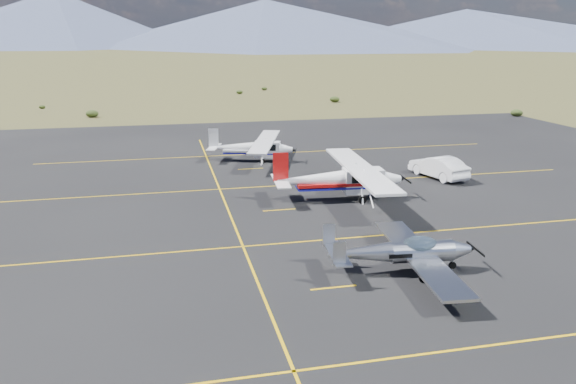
{
  "coord_description": "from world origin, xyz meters",
  "views": [
    {
      "loc": [
        -9.57,
        -23.96,
        10.17
      ],
      "look_at": [
        -2.85,
        5.77,
        1.6
      ],
      "focal_mm": 35.0,
      "sensor_mm": 36.0,
      "label": 1
    }
  ],
  "objects_px": {
    "aircraft_low_wing": "(404,252)",
    "aircraft_plain": "(252,147)",
    "sedan": "(438,167)",
    "aircraft_cessna": "(341,178)"
  },
  "relations": [
    {
      "from": "aircraft_low_wing",
      "to": "aircraft_plain",
      "type": "xyz_separation_m",
      "value": [
        -2.89,
        23.85,
        0.24
      ]
    },
    {
      "from": "aircraft_low_wing",
      "to": "aircraft_plain",
      "type": "relative_size",
      "value": 0.87
    },
    {
      "from": "aircraft_plain",
      "to": "sedan",
      "type": "height_order",
      "value": "aircraft_plain"
    },
    {
      "from": "sedan",
      "to": "aircraft_low_wing",
      "type": "bearing_deg",
      "value": 43.62
    },
    {
      "from": "aircraft_low_wing",
      "to": "aircraft_cessna",
      "type": "xyz_separation_m",
      "value": [
        0.75,
        11.49,
        0.46
      ]
    },
    {
      "from": "aircraft_cessna",
      "to": "aircraft_low_wing",
      "type": "bearing_deg",
      "value": -89.35
    },
    {
      "from": "aircraft_low_wing",
      "to": "sedan",
      "type": "height_order",
      "value": "aircraft_low_wing"
    },
    {
      "from": "aircraft_plain",
      "to": "sedan",
      "type": "distance_m",
      "value": 15.07
    },
    {
      "from": "aircraft_plain",
      "to": "aircraft_cessna",
      "type": "bearing_deg",
      "value": -56.27
    },
    {
      "from": "sedan",
      "to": "aircraft_plain",
      "type": "bearing_deg",
      "value": -49.12
    }
  ]
}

